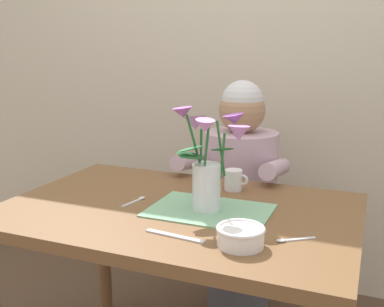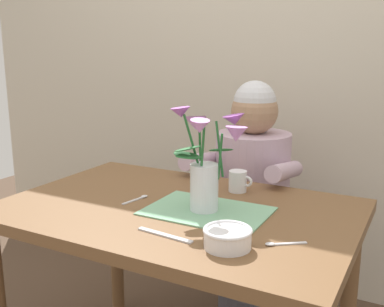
# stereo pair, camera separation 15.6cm
# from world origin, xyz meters

# --- Properties ---
(wood_panel_backdrop) EXTENTS (4.00, 0.10, 2.50)m
(wood_panel_backdrop) POSITION_xyz_m (0.00, 1.05, 1.25)
(wood_panel_backdrop) COLOR beige
(wood_panel_backdrop) RESTS_ON ground_plane
(dining_table) EXTENTS (1.20, 0.80, 0.74)m
(dining_table) POSITION_xyz_m (0.00, 0.00, 0.64)
(dining_table) COLOR brown
(dining_table) RESTS_ON ground_plane
(seated_person) EXTENTS (0.45, 0.47, 1.14)m
(seated_person) POSITION_xyz_m (0.04, 0.62, 0.56)
(seated_person) COLOR #4C4C56
(seated_person) RESTS_ON ground_plane
(striped_placemat) EXTENTS (0.40, 0.28, 0.00)m
(striped_placemat) POSITION_xyz_m (0.12, 0.00, 0.74)
(striped_placemat) COLOR #7AB289
(striped_placemat) RESTS_ON dining_table
(flower_vase) EXTENTS (0.27, 0.26, 0.35)m
(flower_vase) POSITION_xyz_m (0.11, 0.01, 0.91)
(flower_vase) COLOR silver
(flower_vase) RESTS_ON dining_table
(ceramic_bowl) EXTENTS (0.14, 0.14, 0.06)m
(ceramic_bowl) POSITION_xyz_m (0.29, -0.22, 0.77)
(ceramic_bowl) COLOR white
(ceramic_bowl) RESTS_ON dining_table
(dinner_knife) EXTENTS (0.19, 0.04, 0.00)m
(dinner_knife) POSITION_xyz_m (0.10, -0.24, 0.74)
(dinner_knife) COLOR silver
(dinner_knife) RESTS_ON dining_table
(ceramic_mug) EXTENTS (0.09, 0.07, 0.08)m
(ceramic_mug) POSITION_xyz_m (0.12, 0.26, 0.78)
(ceramic_mug) COLOR silver
(ceramic_mug) RESTS_ON dining_table
(spoon_0) EXTENTS (0.04, 0.12, 0.01)m
(spoon_0) POSITION_xyz_m (-0.16, 0.00, 0.74)
(spoon_0) COLOR silver
(spoon_0) RESTS_ON dining_table
(spoon_1) EXTENTS (0.11, 0.08, 0.01)m
(spoon_1) POSITION_xyz_m (0.41, -0.14, 0.74)
(spoon_1) COLOR silver
(spoon_1) RESTS_ON dining_table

